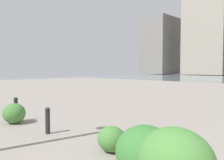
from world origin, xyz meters
TOP-DOWN VIEW (x-y plane):
  - building_annex at (28.86, -68.99)m, footprint 12.73×11.23m
  - building_highrise at (45.18, -67.02)m, footprint 10.04×12.41m
  - bollard_near at (5.59, -1.18)m, footprint 0.13×0.13m
  - bollard_mid at (7.56, -1.14)m, footprint 0.13×0.13m
  - shrub_low at (7.33, -1.00)m, footprint 0.73×0.66m
  - shrub_round at (3.53, -1.48)m, footprint 0.61×0.55m
  - shrub_tall at (2.36, -1.05)m, footprint 0.97×0.88m

SIDE VIEW (x-z plane):
  - shrub_round at x=3.53m, z-range 0.00..0.52m
  - shrub_low at x=7.33m, z-range 0.00..0.62m
  - bollard_near at x=5.59m, z-range 0.02..0.71m
  - bollard_mid at x=7.56m, z-range 0.02..0.80m
  - shrub_tall at x=2.36m, z-range 0.00..0.83m
  - building_highrise at x=45.18m, z-range 0.00..19.76m
  - building_annex at x=28.86m, z-range 0.00..38.77m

